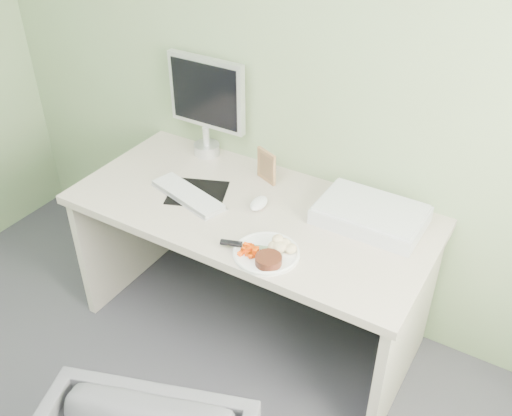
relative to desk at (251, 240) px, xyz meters
The scene contains 14 objects.
wall_back 0.89m from the desk, 90.00° to the left, with size 3.50×3.50×0.00m, color gray.
desk is the anchor object (origin of this frame).
plate 0.38m from the desk, 47.71° to the right, with size 0.26×0.26×0.01m, color white.
steak 0.45m from the desk, 48.75° to the right, with size 0.10×0.10×0.03m, color black.
potato_pile 0.40m from the desk, 38.65° to the right, with size 0.11×0.08×0.06m, color tan.
carrot_heap 0.40m from the desk, 58.82° to the right, with size 0.06×0.05×0.04m, color #E94004.
steak_knife 0.36m from the desk, 66.39° to the right, with size 0.22×0.09×0.02m.
mousepad 0.33m from the desk, behind, with size 0.26×0.23×0.00m, color black.
keyboard 0.35m from the desk, 165.34° to the right, with size 0.39×0.11×0.02m, color white.
computer_mouse 0.21m from the desk, 35.29° to the left, with size 0.06×0.11×0.04m, color white.
photo_frame 0.35m from the desk, 103.23° to the left, with size 0.12×0.01×0.15m, color #8A5D40.
eyedrop_bottle 0.36m from the desk, 107.26° to the left, with size 0.03×0.03×0.07m.
scanner 0.56m from the desk, 19.02° to the left, with size 0.44×0.29×0.07m, color #B8BCC0.
monitor 0.71m from the desk, 144.48° to the left, with size 0.41×0.13×0.50m.
Camera 1 is at (1.07, -0.12, 2.15)m, focal length 40.00 mm.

